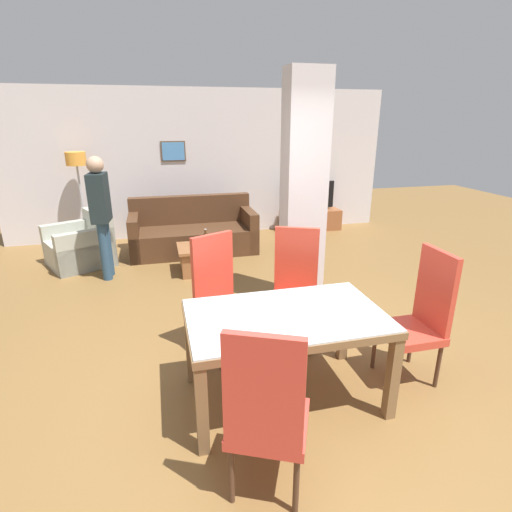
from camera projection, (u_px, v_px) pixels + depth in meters
name	position (u px, v px, depth m)	size (l,w,h in m)	color
ground_plane	(284.00, 396.00, 3.30)	(18.00, 18.00, 0.00)	brown
back_wall	(203.00, 164.00, 7.52)	(7.20, 0.09, 2.70)	silver
divider_pillar	(304.00, 194.00, 4.61)	(0.48, 0.33, 2.70)	silver
dining_table	(286.00, 332.00, 3.11)	(1.52, 0.92, 0.76)	brown
dining_chair_far_right	(295.00, 284.00, 3.99)	(0.61, 0.61, 1.17)	#D2402C
dining_chair_near_left	(266.00, 412.00, 2.26)	(0.61, 0.61, 1.17)	#D53F34
dining_chair_far_left	(220.00, 294.00, 3.78)	(0.61, 0.61, 1.17)	red
dining_chair_head_right	(421.00, 314.00, 3.38)	(0.46, 0.46, 1.17)	#CE4030
sofa	(193.00, 234.00, 6.82)	(2.08, 0.92, 0.90)	#4D2F1C
armchair	(82.00, 247.00, 6.19)	(1.14, 1.14, 0.80)	#B2B5A5
coffee_table	(201.00, 259.00, 5.91)	(0.66, 0.60, 0.40)	brown
bottle	(206.00, 239.00, 5.87)	(0.08, 0.08, 0.24)	#4C2D14
tv_stand	(310.00, 220.00, 8.12)	(1.22, 0.40, 0.41)	#975530
tv_screen	(311.00, 197.00, 7.97)	(1.01, 0.27, 0.57)	black
floor_lamp	(77.00, 168.00, 6.69)	(0.33, 0.33, 1.65)	#B7B7BC
standing_person	(101.00, 210.00, 5.45)	(0.25, 0.40, 1.71)	navy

